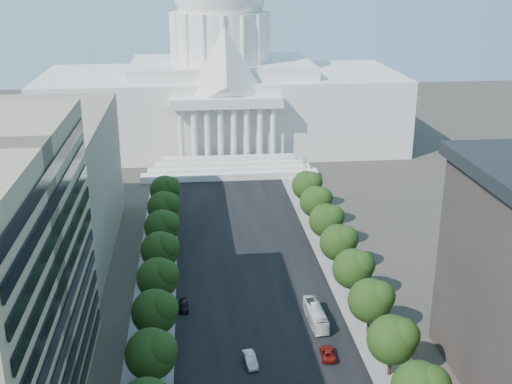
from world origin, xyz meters
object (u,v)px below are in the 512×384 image
object	(u,v)px
car_silver	(250,360)
city_bus	(316,315)
car_red	(328,353)
car_dark_b	(184,306)

from	to	relation	value
car_silver	city_bus	xyz separation A→B (m)	(12.66, 11.34, 0.64)
car_silver	car_red	bearing A→B (deg)	-4.33
car_silver	city_bus	distance (m)	17.01
car_red	city_bus	world-z (taller)	city_bus
car_silver	car_red	world-z (taller)	car_silver
car_red	city_bus	distance (m)	10.74
car_silver	car_red	distance (m)	12.60
car_silver	city_bus	size ratio (longest dim) A/B	0.47
car_red	car_dark_b	size ratio (longest dim) A/B	1.12
car_silver	car_dark_b	bearing A→B (deg)	112.60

